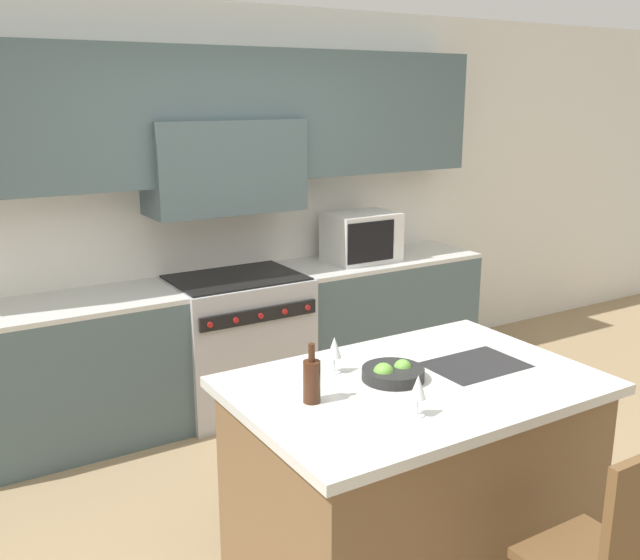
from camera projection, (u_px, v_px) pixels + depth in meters
ground_plane at (392, 534)px, 3.53m from camera, size 10.00×10.00×0.00m
back_cabinetry at (216, 171)px, 4.80m from camera, size 10.00×0.46×2.70m
back_counter at (237, 343)px, 4.89m from camera, size 3.90×0.62×0.91m
range_stove at (238, 342)px, 4.87m from camera, size 0.88×0.70×0.93m
microwave at (361, 237)px, 5.24m from camera, size 0.51×0.38×0.35m
kitchen_island at (412, 475)px, 3.18m from camera, size 1.55×1.04×0.92m
island_chair at (612, 555)px, 2.47m from camera, size 0.42×0.40×1.01m
wine_bottle at (312, 380)px, 2.83m from camera, size 0.07×0.07×0.25m
wine_glass_near at (418, 388)px, 2.70m from camera, size 0.06×0.06×0.17m
wine_glass_far at (334, 349)px, 3.12m from camera, size 0.06×0.06×0.17m
fruit_bowl at (393, 373)px, 3.07m from camera, size 0.27×0.27×0.09m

